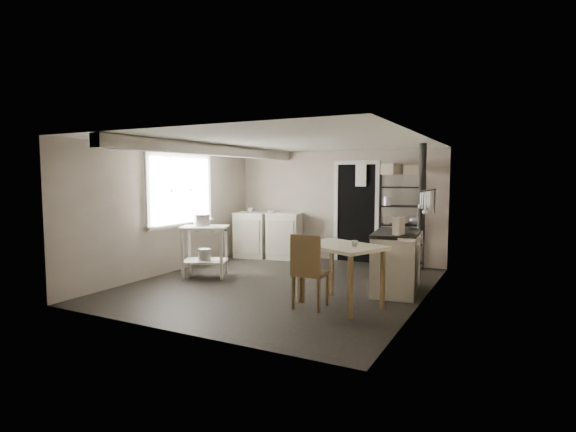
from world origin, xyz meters
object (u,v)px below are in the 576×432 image
at_px(work_table, 340,278).
at_px(chair, 311,272).
at_px(base_cabinets, 268,236).
at_px(shelf_rack, 401,219).
at_px(stove, 396,263).
at_px(flour_sack, 390,257).
at_px(prep_table, 205,254).
at_px(stockpot, 202,223).

height_order(work_table, chair, chair).
height_order(base_cabinets, shelf_rack, shelf_rack).
distance_m(shelf_rack, stove, 1.97).
xyz_separation_m(shelf_rack, chair, (-0.44, -3.23, -0.46)).
relative_size(stove, flour_sack, 2.62).
bearing_deg(prep_table, chair, -19.17).
relative_size(prep_table, work_table, 0.80).
distance_m(base_cabinets, chair, 3.82).
bearing_deg(flour_sack, base_cabinets, 179.04).
distance_m(prep_table, stove, 3.27).
distance_m(stockpot, chair, 2.72).
xyz_separation_m(base_cabinets, chair, (2.37, -2.99, 0.03)).
xyz_separation_m(base_cabinets, stove, (3.19, -1.63, -0.02)).
xyz_separation_m(stockpot, flour_sack, (2.83, 2.04, -0.70)).
relative_size(prep_table, chair, 0.88).
xyz_separation_m(prep_table, chair, (2.42, -0.84, 0.08)).
bearing_deg(prep_table, work_table, -12.06).
distance_m(shelf_rack, flour_sack, 0.78).
relative_size(stockpot, base_cabinets, 0.20).
bearing_deg(chair, base_cabinets, 125.25).
xyz_separation_m(stove, work_table, (-0.49, -1.11, -0.06)).
bearing_deg(shelf_rack, work_table, -111.17).
bearing_deg(base_cabinets, stockpot, -106.46).
distance_m(chair, flour_sack, 2.97).
distance_m(work_table, chair, 0.42).
height_order(shelf_rack, flour_sack, shelf_rack).
distance_m(prep_table, chair, 2.56).
bearing_deg(work_table, shelf_rack, 87.71).
bearing_deg(prep_table, stockpot, 149.46).
bearing_deg(stockpot, prep_table, -30.54).
bearing_deg(chair, stockpot, 157.10).
bearing_deg(stove, flour_sack, 100.63).
xyz_separation_m(stockpot, stove, (3.34, 0.46, -0.50)).
bearing_deg(chair, flour_sack, 80.94).
bearing_deg(shelf_rack, stockpot, -160.80).
distance_m(stove, work_table, 1.21).
distance_m(prep_table, work_table, 2.80).
bearing_deg(base_cabinets, flour_sack, -13.28).
bearing_deg(chair, stove, 55.94).
distance_m(stockpot, base_cabinets, 2.14).
relative_size(stockpot, work_table, 0.27).
bearing_deg(stove, work_table, -121.24).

